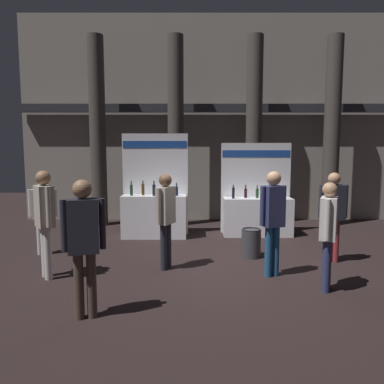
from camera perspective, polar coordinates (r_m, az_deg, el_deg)
name	(u,v)px	position (r m, az deg, el deg)	size (l,w,h in m)	color
ground_plane	(227,264)	(7.10, 5.44, -11.14)	(24.00, 24.00, 0.00)	black
hall_colonnade	(214,122)	(11.31, 3.45, 10.91)	(11.67, 1.31, 6.21)	gray
exhibitor_booth_0	(155,211)	(9.18, -5.76, -2.99)	(1.66, 0.66, 2.58)	white
exhibitor_booth_1	(258,212)	(9.48, 10.21, -3.11)	(1.80, 0.66, 2.34)	white
trash_bin	(252,243)	(7.54, 9.31, -7.85)	(0.39, 0.39, 0.58)	#38383D
visitor_0	(84,236)	(4.81, -16.44, -6.58)	(0.53, 0.33, 1.79)	#47382D
visitor_1	(166,213)	(6.58, -4.04, -3.31)	(0.36, 0.48, 1.74)	#23232D
visitor_3	(274,214)	(6.32, 12.61, -3.36)	(0.47, 0.36, 1.80)	navy
visitor_5	(329,227)	(5.92, 20.58, -5.14)	(0.36, 0.50, 1.67)	navy
visitor_6	(334,209)	(7.46, 21.22, -2.43)	(0.57, 0.29, 1.73)	maroon
visitor_7	(44,210)	(8.13, -22.10, -2.60)	(0.56, 0.29, 1.57)	silver
visitor_8	(45,214)	(6.55, -21.88, -3.17)	(0.43, 0.47, 1.82)	silver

